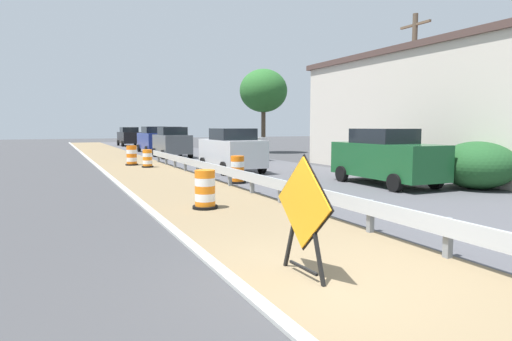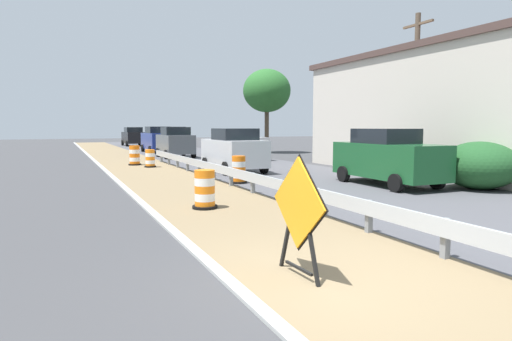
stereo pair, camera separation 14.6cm
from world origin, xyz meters
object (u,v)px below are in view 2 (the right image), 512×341
object	(u,v)px
car_distant_b	(175,142)
traffic_barrel_far	(135,156)
traffic_barrel_close	(239,171)
car_distant_a	(154,136)
car_lead_far_lane	(157,140)
utility_pole_near	(415,92)
warning_sign_diamond	(298,209)
car_lead_near_lane	(133,136)
traffic_barrel_nearest	(205,191)
traffic_barrel_mid	(150,159)
car_trailing_near_lane	(387,157)
car_mid_far_lane	(243,144)
car_trailing_far_lane	(234,150)
car_distant_c	(176,138)

from	to	relation	value
car_distant_b	traffic_barrel_far	bearing A→B (deg)	144.33
traffic_barrel_close	car_distant_a	bearing A→B (deg)	83.13
traffic_barrel_close	car_distant_b	bearing A→B (deg)	85.26
traffic_barrel_far	car_lead_far_lane	bearing A→B (deg)	72.22
traffic_barrel_far	utility_pole_near	xyz separation A→B (m)	(11.28, -10.24, 3.35)
warning_sign_diamond	car_lead_near_lane	xyz separation A→B (m)	(4.83, 46.39, 0.05)
traffic_barrel_nearest	traffic_barrel_mid	xyz separation A→B (m)	(1.00, 12.88, -0.04)
traffic_barrel_close	traffic_barrel_far	bearing A→B (deg)	103.70
traffic_barrel_nearest	traffic_barrel_mid	size ratio (longest dim) A/B	1.08
traffic_barrel_mid	car_distant_b	size ratio (longest dim) A/B	0.24
traffic_barrel_nearest	utility_pole_near	distance (m)	12.96
car_trailing_near_lane	car_lead_far_lane	distance (m)	25.07
car_mid_far_lane	car_distant_b	bearing A→B (deg)	-136.89
car_trailing_near_lane	car_lead_far_lane	size ratio (longest dim) A/B	1.02
car_distant_b	traffic_barrel_mid	bearing A→B (deg)	155.35
utility_pole_near	car_lead_near_lane	bearing A→B (deg)	101.40
traffic_barrel_close	car_lead_near_lane	world-z (taller)	car_lead_near_lane
car_mid_far_lane	car_lead_near_lane	bearing A→B (deg)	-173.98
car_distant_a	traffic_barrel_mid	bearing A→B (deg)	-10.67
warning_sign_diamond	utility_pole_near	bearing A→B (deg)	-142.45
traffic_barrel_close	car_mid_far_lane	size ratio (longest dim) A/B	0.26
traffic_barrel_mid	car_trailing_far_lane	world-z (taller)	car_trailing_far_lane
car_trailing_near_lane	car_distant_b	size ratio (longest dim) A/B	1.17
car_mid_far_lane	car_distant_c	bearing A→B (deg)	179.41
traffic_barrel_nearest	traffic_barrel_far	bearing A→B (deg)	88.27
traffic_barrel_close	car_trailing_far_lane	world-z (taller)	car_trailing_far_lane
utility_pole_near	car_lead_far_lane	bearing A→B (deg)	108.62
car_trailing_near_lane	traffic_barrel_close	bearing A→B (deg)	-118.86
car_mid_far_lane	traffic_barrel_nearest	bearing A→B (deg)	-28.12
car_distant_a	car_trailing_near_lane	bearing A→B (deg)	0.95
car_mid_far_lane	car_distant_c	distance (m)	16.69
traffic_barrel_far	traffic_barrel_close	bearing A→B (deg)	-76.30
warning_sign_diamond	car_lead_far_lane	distance (m)	32.67
warning_sign_diamond	car_trailing_near_lane	size ratio (longest dim) A/B	0.39
traffic_barrel_mid	car_lead_near_lane	world-z (taller)	car_lead_near_lane
car_lead_near_lane	car_trailing_near_lane	size ratio (longest dim) A/B	0.93
traffic_barrel_far	traffic_barrel_nearest	bearing A→B (deg)	-91.73
car_distant_a	utility_pole_near	world-z (taller)	utility_pole_near
car_mid_far_lane	utility_pole_near	xyz separation A→B (m)	(3.84, -11.72, 2.82)
traffic_barrel_close	car_trailing_far_lane	xyz separation A→B (m)	(1.46, 4.23, 0.58)
car_trailing_far_lane	car_distant_a	xyz separation A→B (m)	(3.56, 37.40, -0.06)
car_distant_c	traffic_barrel_nearest	bearing A→B (deg)	-13.34
car_mid_far_lane	car_distant_a	bearing A→B (deg)	177.96
traffic_barrel_nearest	traffic_barrel_close	world-z (taller)	traffic_barrel_close
car_lead_near_lane	utility_pole_near	world-z (taller)	utility_pole_near
warning_sign_diamond	car_lead_near_lane	size ratio (longest dim) A/B	0.42
car_distant_a	car_distant_c	world-z (taller)	car_distant_c
traffic_barrel_nearest	car_trailing_near_lane	xyz separation A→B (m)	(7.84, 1.69, 0.60)
traffic_barrel_nearest	traffic_barrel_close	distance (m)	5.41
traffic_barrel_mid	car_distant_a	bearing A→B (deg)	78.31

